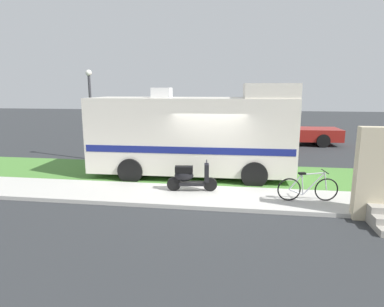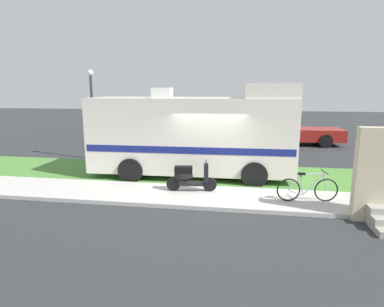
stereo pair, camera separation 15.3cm
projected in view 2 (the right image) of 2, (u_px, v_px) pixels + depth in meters
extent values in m
plane|color=#2D3033|center=(209.00, 187.00, 11.14)|extent=(80.00, 80.00, 0.00)
cube|color=beige|center=(204.00, 197.00, 9.97)|extent=(24.00, 2.00, 0.12)
cube|color=#4C8438|center=(213.00, 175.00, 12.59)|extent=(24.00, 3.40, 0.08)
cube|color=silver|center=(192.00, 134.00, 12.21)|extent=(7.46, 2.56, 2.69)
cube|color=silver|center=(270.00, 91.00, 11.52)|extent=(1.85, 2.31, 0.50)
cube|color=navy|center=(192.00, 145.00, 12.28)|extent=(7.31, 2.57, 0.24)
cube|color=black|center=(294.00, 123.00, 11.62)|extent=(0.13, 2.04, 0.90)
cube|color=silver|center=(162.00, 93.00, 12.05)|extent=(0.71, 0.62, 0.36)
cylinder|color=black|center=(251.00, 160.00, 13.25)|extent=(0.91, 0.30, 0.90)
cylinder|color=black|center=(254.00, 175.00, 11.02)|extent=(0.91, 0.30, 0.90)
cylinder|color=black|center=(148.00, 157.00, 13.83)|extent=(0.91, 0.30, 0.90)
cylinder|color=black|center=(131.00, 170.00, 11.60)|extent=(0.91, 0.30, 0.90)
cylinder|color=black|center=(210.00, 184.00, 10.30)|extent=(0.45, 0.15, 0.44)
cylinder|color=black|center=(173.00, 184.00, 10.35)|extent=(0.45, 0.15, 0.44)
cube|color=black|center=(191.00, 184.00, 10.32)|extent=(0.83, 0.37, 0.10)
cube|color=black|center=(183.00, 169.00, 10.24)|extent=(0.59, 0.32, 0.20)
ellipsoid|color=black|center=(183.00, 176.00, 10.28)|extent=(0.63, 0.37, 0.36)
cube|color=black|center=(206.00, 173.00, 10.23)|extent=(0.18, 0.33, 0.56)
cylinder|color=black|center=(206.00, 162.00, 10.16)|extent=(0.09, 0.50, 0.04)
sphere|color=white|center=(206.00, 167.00, 10.19)|extent=(0.12, 0.12, 0.12)
torus|color=black|center=(326.00, 190.00, 9.32)|extent=(0.68, 0.13, 0.68)
torus|color=black|center=(288.00, 190.00, 9.35)|extent=(0.68, 0.13, 0.68)
cylinder|color=silver|center=(313.00, 184.00, 9.30)|extent=(0.61, 0.12, 0.68)
cylinder|color=silver|center=(302.00, 185.00, 9.31)|extent=(0.10, 0.05, 0.61)
cylinder|color=silver|center=(313.00, 174.00, 9.24)|extent=(0.65, 0.12, 0.09)
cylinder|color=silver|center=(295.00, 192.00, 9.36)|extent=(0.42, 0.09, 0.19)
cylinder|color=silver|center=(295.00, 182.00, 9.30)|extent=(0.37, 0.08, 0.47)
cylinder|color=silver|center=(325.00, 182.00, 9.27)|extent=(0.13, 0.05, 0.51)
cube|color=black|center=(302.00, 174.00, 9.25)|extent=(0.21, 0.13, 0.06)
cylinder|color=black|center=(325.00, 172.00, 9.22)|extent=(0.10, 0.52, 0.03)
cube|color=maroon|center=(228.00, 134.00, 16.71)|extent=(2.42, 2.12, 1.47)
cube|color=black|center=(228.00, 126.00, 16.62)|extent=(2.31, 2.13, 0.44)
cube|color=maroon|center=(179.00, 140.00, 17.00)|extent=(2.93, 2.15, 0.79)
cylinder|color=black|center=(230.00, 143.00, 17.74)|extent=(0.78, 0.29, 0.76)
cylinder|color=black|center=(231.00, 150.00, 15.90)|extent=(0.78, 0.29, 0.76)
cylinder|color=black|center=(175.00, 143.00, 18.00)|extent=(0.78, 0.29, 0.76)
cylinder|color=black|center=(170.00, 149.00, 16.16)|extent=(0.78, 0.29, 0.76)
cube|color=maroon|center=(268.00, 127.00, 19.65)|extent=(2.58, 2.05, 1.57)
cube|color=black|center=(269.00, 119.00, 19.56)|extent=(2.46, 2.06, 0.44)
cube|color=maroon|center=(315.00, 134.00, 19.42)|extent=(3.14, 2.07, 0.70)
cylinder|color=black|center=(266.00, 140.00, 18.90)|extent=(0.77, 0.27, 0.76)
cylinder|color=black|center=(263.00, 135.00, 20.72)|extent=(0.77, 0.27, 0.76)
cylinder|color=black|center=(326.00, 141.00, 18.51)|extent=(0.77, 0.27, 0.76)
cylinder|color=black|center=(317.00, 136.00, 20.33)|extent=(0.77, 0.27, 0.76)
cylinder|color=#333338|center=(93.00, 119.00, 15.15)|extent=(0.12, 0.12, 3.90)
sphere|color=silver|center=(90.00, 73.00, 14.75)|extent=(0.28, 0.28, 0.28)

